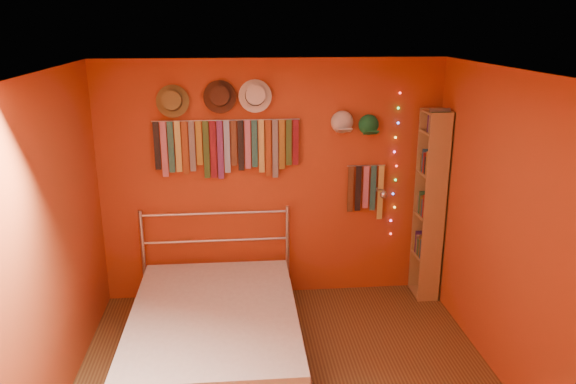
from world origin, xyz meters
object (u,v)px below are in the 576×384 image
object	(u,v)px
bookshelf	(434,205)
bed	(215,331)
tie_rack	(227,145)
reading_lamp	(383,194)

from	to	relation	value
bookshelf	bed	world-z (taller)	bookshelf
tie_rack	bed	size ratio (longest dim) A/B	0.69
tie_rack	bed	xyz separation A→B (m)	(-0.14, -1.09, -1.42)
reading_lamp	bed	size ratio (longest dim) A/B	0.15
bed	reading_lamp	bearing A→B (deg)	28.59
reading_lamp	bookshelf	size ratio (longest dim) A/B	0.16
bookshelf	reading_lamp	bearing A→B (deg)	-176.98
bed	tie_rack	bearing A→B (deg)	82.96
tie_rack	bookshelf	distance (m)	2.21
tie_rack	reading_lamp	bearing A→B (deg)	-6.74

